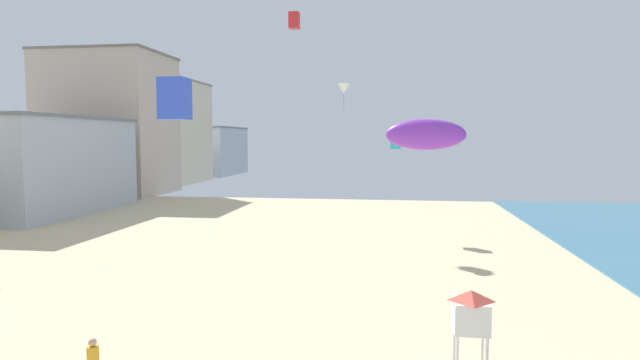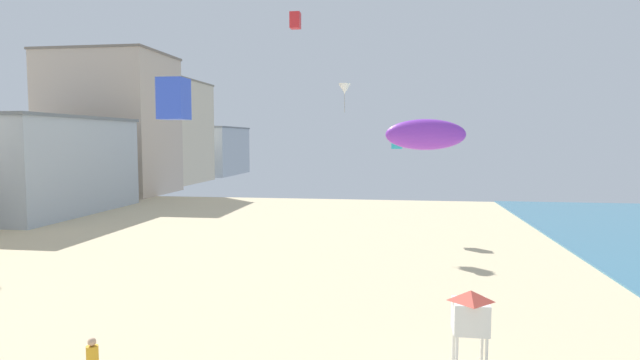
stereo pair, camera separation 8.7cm
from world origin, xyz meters
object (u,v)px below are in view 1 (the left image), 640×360
kite_red_box (294,20)px  lifeguard_stand (471,312)px  kite_purple_parafoil (426,135)px  kite_blue_box (175,99)px  kite_white_delta (344,89)px  kite_cyan_box (396,141)px

kite_red_box → lifeguard_stand: bearing=-66.8°
kite_purple_parafoil → kite_blue_box: 8.29m
kite_white_delta → kite_blue_box: 23.86m
kite_white_delta → kite_cyan_box: bearing=43.0°
kite_cyan_box → kite_purple_parafoil: bearing=-87.4°
kite_purple_parafoil → kite_red_box: bearing=111.1°
lifeguard_stand → kite_red_box: 30.57m
kite_white_delta → kite_red_box: 8.63m
kite_cyan_box → kite_white_delta: size_ratio=0.62×
kite_cyan_box → kite_white_delta: 6.16m
kite_purple_parafoil → kite_cyan_box: size_ratio=2.13×
kite_purple_parafoil → lifeguard_stand: bearing=-36.3°
lifeguard_stand → kite_purple_parafoil: (-1.45, 1.06, 5.66)m
kite_purple_parafoil → kite_red_box: kite_red_box is taller
lifeguard_stand → kite_purple_parafoil: kite_purple_parafoil is taller
lifeguard_stand → kite_blue_box: bearing=-151.4°
kite_red_box → kite_blue_box: bearing=-85.3°
kite_purple_parafoil → kite_blue_box: kite_blue_box is taller
lifeguard_stand → kite_white_delta: (-6.10, 19.99, 9.01)m
lifeguard_stand → kite_white_delta: bearing=111.5°
kite_purple_parafoil → kite_white_delta: (-4.65, 18.92, 3.35)m
kite_red_box → kite_purple_parafoil: bearing=-68.9°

